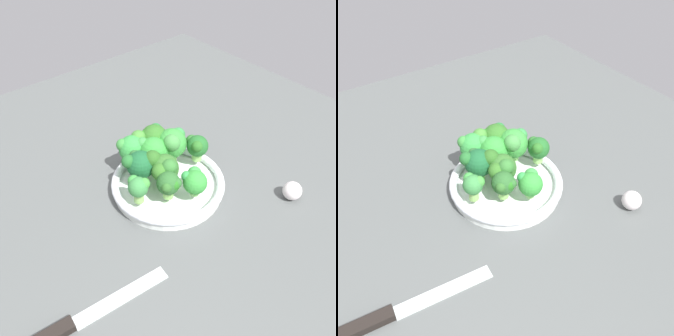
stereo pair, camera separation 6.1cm
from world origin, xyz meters
The scene contains 14 objects.
ground_plane centered at (0.00, 0.00, -1.25)cm, with size 130.00×130.00×2.50cm, color #545857.
bowl centered at (2.50, 1.21, 1.63)cm, with size 24.45×24.45×3.20cm.
broccoli_floret_0 centered at (3.74, -5.46, 6.53)cm, with size 5.17×5.41×5.73cm.
broccoli_floret_1 centered at (-1.93, 4.49, 7.71)cm, with size 7.37×6.39×7.44cm.
broccoli_floret_2 centered at (7.80, 5.79, 7.69)cm, with size 7.33×6.65×7.74cm.
broccoli_floret_3 centered at (2.75, 6.44, 7.23)cm, with size 6.52×6.38×7.20cm.
broccoli_floret_4 centered at (-0.93, -3.16, 6.87)cm, with size 4.86×4.92×6.14cm.
broccoli_floret_5 centered at (11.54, 2.04, 6.95)cm, with size 4.83×5.73×6.21cm.
broccoli_floret_6 centered at (0.32, 10.14, 7.55)cm, with size 6.94×6.12×7.36cm.
broccoli_floret_7 centered at (0.98, 0.59, 7.19)cm, with size 6.76×6.42×7.01cm.
broccoli_floret_8 centered at (-6.01, 0.21, 6.93)cm, with size 4.32×4.47×5.86cm.
broccoli_floret_9 centered at (5.66, 9.93, 7.59)cm, with size 6.66×6.21×7.53cm.
knife centered at (-28.49, -12.35, 0.55)cm, with size 26.70×5.38×1.50cm.
garlic_bulb centered at (20.79, -17.72, 2.01)cm, with size 4.03×4.03×4.03cm, color silver.
Camera 1 is at (-35.02, -42.75, 56.84)cm, focal length 39.46 mm.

